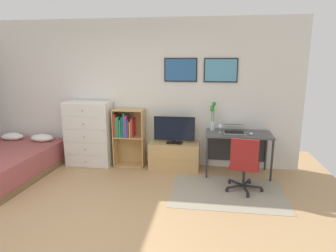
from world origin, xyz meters
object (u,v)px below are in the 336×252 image
(office_chair, at_px, (244,163))
(bed, at_px, (2,163))
(television, at_px, (174,130))
(desk, at_px, (238,139))
(laptop, at_px, (234,129))
(computer_mouse, at_px, (251,134))
(tv_stand, at_px, (174,156))
(wine_glass, at_px, (220,125))
(bookshelf, at_px, (127,132))
(dresser, at_px, (89,134))
(bamboo_vase, at_px, (213,117))

(office_chair, bearing_deg, bed, -171.27)
(television, height_order, office_chair, television)
(desk, distance_m, laptop, 0.21)
(television, bearing_deg, computer_mouse, -6.80)
(tv_stand, bearing_deg, wine_glass, -9.47)
(tv_stand, xyz_separation_m, wine_glass, (0.81, -0.13, 0.63))
(tv_stand, distance_m, office_chair, 1.45)
(computer_mouse, bearing_deg, bed, -171.81)
(bookshelf, bearing_deg, tv_stand, -3.05)
(dresser, height_order, computer_mouse, dresser)
(computer_mouse, bearing_deg, dresser, 176.80)
(tv_stand, bearing_deg, bamboo_vase, 5.31)
(tv_stand, bearing_deg, bed, -164.78)
(bed, bearing_deg, television, 16.36)
(bamboo_vase, bearing_deg, dresser, -178.06)
(bed, xyz_separation_m, laptop, (3.94, 0.75, 0.57))
(desk, bearing_deg, bamboo_vase, 169.50)
(bed, relative_size, office_chair, 2.34)
(bookshelf, xyz_separation_m, bamboo_vase, (1.58, 0.01, 0.33))
(tv_stand, bearing_deg, dresser, -179.47)
(tv_stand, distance_m, desk, 1.18)
(desk, distance_m, wine_glass, 0.43)
(bed, relative_size, laptop, 5.18)
(bed, height_order, bookshelf, bookshelf)
(bookshelf, relative_size, tv_stand, 1.19)
(bed, xyz_separation_m, dresser, (1.27, 0.77, 0.38))
(office_chair, bearing_deg, wine_glass, 125.87)
(dresser, height_order, desk, dresser)
(bamboo_vase, relative_size, wine_glass, 2.83)
(television, xyz_separation_m, wine_glass, (0.81, -0.11, 0.14))
(office_chair, xyz_separation_m, laptop, (-0.11, 0.81, 0.34))
(laptop, bearing_deg, bamboo_vase, 164.89)
(television, xyz_separation_m, computer_mouse, (1.32, -0.16, 0.02))
(bed, xyz_separation_m, wine_glass, (3.70, 0.65, 0.65))
(tv_stand, bearing_deg, office_chair, -36.01)
(bed, bearing_deg, office_chair, 0.77)
(television, bearing_deg, tv_stand, 90.00)
(dresser, distance_m, television, 1.63)
(bookshelf, relative_size, office_chair, 1.25)
(tv_stand, xyz_separation_m, laptop, (1.05, -0.03, 0.56))
(desk, distance_m, computer_mouse, 0.30)
(computer_mouse, bearing_deg, wine_glass, 174.97)
(desk, height_order, office_chair, office_chair)
(office_chair, height_order, laptop, laptop)
(television, distance_m, office_chair, 1.44)
(office_chair, bearing_deg, television, 154.23)
(wine_glass, bearing_deg, office_chair, -63.64)
(tv_stand, bearing_deg, desk, -1.05)
(bed, xyz_separation_m, bookshelf, (1.99, 0.83, 0.41))
(laptop, bearing_deg, desk, 8.76)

